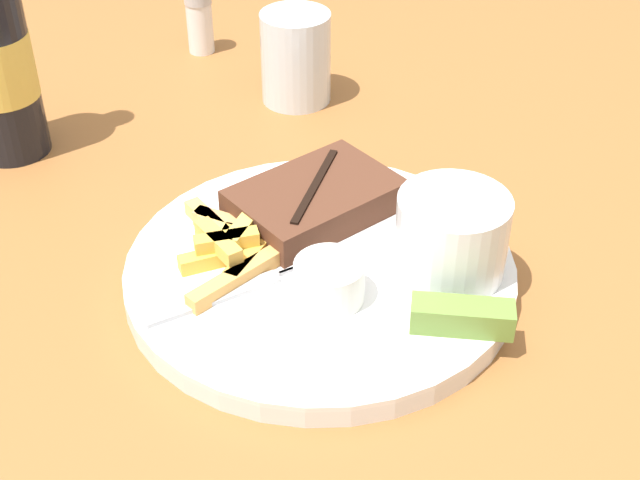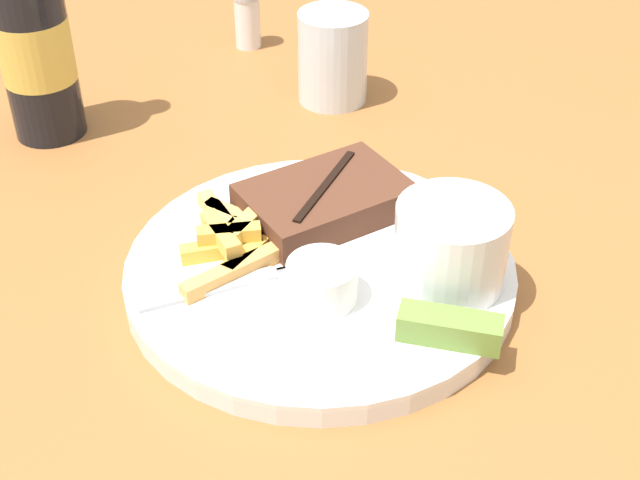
% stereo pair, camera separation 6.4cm
% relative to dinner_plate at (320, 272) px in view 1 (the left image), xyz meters
% --- Properties ---
extents(dining_table, '(1.51, 1.45, 0.73)m').
position_rel_dinner_plate_xyz_m(dining_table, '(0.00, 0.00, -0.07)').
color(dining_table, '#935B2D').
rests_on(dining_table, ground_plane).
extents(dinner_plate, '(0.28, 0.28, 0.02)m').
position_rel_dinner_plate_xyz_m(dinner_plate, '(0.00, 0.00, 0.00)').
color(dinner_plate, white).
rests_on(dinner_plate, dining_table).
extents(steak_portion, '(0.14, 0.10, 0.03)m').
position_rel_dinner_plate_xyz_m(steak_portion, '(0.03, 0.06, 0.02)').
color(steak_portion, '#512D1E').
rests_on(steak_portion, dinner_plate).
extents(fries_pile, '(0.11, 0.12, 0.02)m').
position_rel_dinner_plate_xyz_m(fries_pile, '(-0.05, 0.04, 0.02)').
color(fries_pile, gold).
rests_on(fries_pile, dinner_plate).
extents(coleslaw_cup, '(0.08, 0.08, 0.06)m').
position_rel_dinner_plate_xyz_m(coleslaw_cup, '(0.08, -0.05, 0.04)').
color(coleslaw_cup, white).
rests_on(coleslaw_cup, dinner_plate).
extents(dipping_sauce_cup, '(0.05, 0.05, 0.03)m').
position_rel_dinner_plate_xyz_m(dipping_sauce_cup, '(-0.01, -0.04, 0.03)').
color(dipping_sauce_cup, silver).
rests_on(dipping_sauce_cup, dinner_plate).
extents(pickle_spear, '(0.07, 0.06, 0.02)m').
position_rel_dinner_plate_xyz_m(pickle_spear, '(0.05, -0.11, 0.02)').
color(pickle_spear, olive).
rests_on(pickle_spear, dinner_plate).
extents(fork_utensil, '(0.13, 0.01, 0.00)m').
position_rel_dinner_plate_xyz_m(fork_utensil, '(-0.07, 0.00, 0.01)').
color(fork_utensil, '#B7B7BC').
rests_on(fork_utensil, dinner_plate).
extents(drinking_glass, '(0.07, 0.07, 0.09)m').
position_rel_dinner_plate_xyz_m(drinking_glass, '(0.12, 0.26, 0.04)').
color(drinking_glass, silver).
rests_on(drinking_glass, dining_table).
extents(salt_shaker, '(0.03, 0.03, 0.07)m').
position_rel_dinner_plate_xyz_m(salt_shaker, '(0.09, 0.41, 0.02)').
color(salt_shaker, white).
rests_on(salt_shaker, dining_table).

